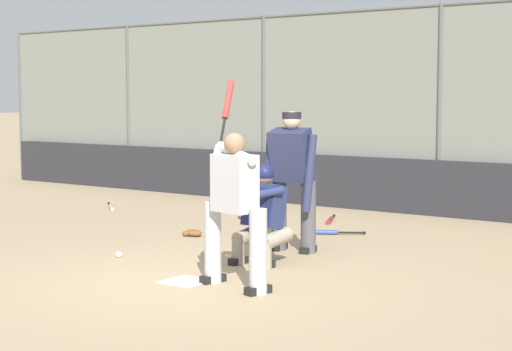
{
  "coord_description": "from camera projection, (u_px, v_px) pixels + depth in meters",
  "views": [
    {
      "loc": [
        -5.77,
        6.64,
        1.92
      ],
      "look_at": [
        -0.18,
        -1.0,
        1.05
      ],
      "focal_mm": 60.0,
      "sensor_mm": 36.0,
      "label": 1
    }
  ],
  "objects": [
    {
      "name": "ground_plane",
      "position": [
        186.0,
        282.0,
        8.91
      ],
      "size": [
        160.0,
        160.0,
        0.0
      ],
      "primitive_type": "plane",
      "color": "tan"
    },
    {
      "name": "spare_bat_first_base_side",
      "position": [
        324.0,
        232.0,
        11.95
      ],
      "size": [
        0.79,
        0.52,
        0.07
      ],
      "rotation": [
        0.0,
        0.0,
        0.56
      ],
      "color": "black",
      "rests_on": "ground_plane"
    },
    {
      "name": "spare_bat_near_backstop",
      "position": [
        330.0,
        220.0,
        13.16
      ],
      "size": [
        0.37,
        0.75,
        0.07
      ],
      "rotation": [
        0.0,
        0.0,
        1.99
      ],
      "color": "black",
      "rests_on": "ground_plane"
    },
    {
      "name": "backstop_fence",
      "position": [
        440.0,
        105.0,
        13.78
      ],
      "size": [
        21.04,
        0.08,
        3.41
      ],
      "color": "#515651",
      "rests_on": "ground_plane"
    },
    {
      "name": "umpire_home",
      "position": [
        292.0,
        177.0,
        10.55
      ],
      "size": [
        0.71,
        0.47,
        1.75
      ],
      "rotation": [
        0.0,
        0.0,
        0.11
      ],
      "color": "#4C4C51",
      "rests_on": "ground_plane"
    },
    {
      "name": "padding_wall",
      "position": [
        435.0,
        188.0,
        13.82
      ],
      "size": [
        20.54,
        0.18,
        0.9
      ],
      "primitive_type": "cube",
      "color": "#28282D",
      "rests_on": "ground_plane"
    },
    {
      "name": "baseball_loose",
      "position": [
        119.0,
        255.0,
        10.25
      ],
      "size": [
        0.07,
        0.07,
        0.07
      ],
      "primitive_type": "sphere",
      "color": "white",
      "rests_on": "ground_plane"
    },
    {
      "name": "home_plate_marker",
      "position": [
        186.0,
        281.0,
        8.91
      ],
      "size": [
        0.43,
        0.43,
        0.01
      ],
      "primitive_type": "cube",
      "color": "white",
      "rests_on": "ground_plane"
    },
    {
      "name": "batter_at_plate",
      "position": [
        234.0,
        204.0,
        8.55
      ],
      "size": [
        0.9,
        0.76,
        2.11
      ],
      "rotation": [
        0.0,
        0.0,
        -0.21
      ],
      "color": "#B7B7BC",
      "rests_on": "ground_plane"
    },
    {
      "name": "spare_bat_by_padding",
      "position": [
        111.0,
        207.0,
        14.7
      ],
      "size": [
        0.69,
        0.59,
        0.07
      ],
      "rotation": [
        0.0,
        0.0,
        2.44
      ],
      "color": "black",
      "rests_on": "ground_plane"
    },
    {
      "name": "catcher_behind_plate",
      "position": [
        260.0,
        213.0,
        9.78
      ],
      "size": [
        0.62,
        0.73,
        1.16
      ],
      "rotation": [
        0.0,
        0.0,
        -0.06
      ],
      "color": "gray",
      "rests_on": "ground_plane"
    },
    {
      "name": "fielding_glove_on_dirt",
      "position": [
        193.0,
        233.0,
        11.8
      ],
      "size": [
        0.27,
        0.21,
        0.1
      ],
      "color": "brown",
      "rests_on": "ground_plane"
    }
  ]
}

